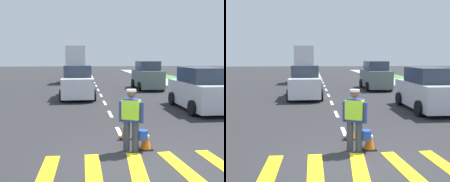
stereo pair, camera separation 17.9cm
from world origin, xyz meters
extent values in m
plane|color=#28282B|center=(0.00, 21.00, 0.00)|extent=(96.00, 96.00, 0.00)
cube|color=#9E9E99|center=(7.20, 10.00, 0.00)|extent=(2.40, 72.00, 0.14)
cube|color=yellow|center=(-2.00, -0.24, 0.01)|extent=(0.41, 1.91, 0.01)
cube|color=yellow|center=(-1.00, -0.24, 0.01)|extent=(0.37, 1.90, 0.01)
cube|color=yellow|center=(0.00, -0.24, 0.01)|extent=(0.53, 1.92, 0.01)
cube|color=yellow|center=(1.00, -0.24, 0.01)|extent=(0.56, 1.93, 0.01)
cube|color=yellow|center=(2.00, -0.24, 0.01)|extent=(0.49, 1.92, 0.01)
cube|color=silver|center=(0.00, 2.70, 0.01)|extent=(0.14, 1.40, 0.01)
cube|color=silver|center=(0.00, 5.70, 0.01)|extent=(0.14, 1.40, 0.01)
cube|color=silver|center=(0.00, 8.70, 0.01)|extent=(0.14, 1.40, 0.01)
cube|color=silver|center=(0.00, 11.70, 0.01)|extent=(0.14, 1.40, 0.01)
cube|color=silver|center=(0.00, 14.70, 0.01)|extent=(0.14, 1.40, 0.01)
cube|color=silver|center=(0.00, 17.70, 0.01)|extent=(0.14, 1.40, 0.01)
cube|color=silver|center=(0.00, 20.70, 0.01)|extent=(0.14, 1.40, 0.01)
cube|color=silver|center=(0.00, 23.70, 0.01)|extent=(0.14, 1.40, 0.01)
cube|color=silver|center=(0.00, 26.70, 0.01)|extent=(0.14, 1.40, 0.01)
cube|color=silver|center=(0.00, 29.70, 0.01)|extent=(0.14, 1.40, 0.01)
cube|color=silver|center=(0.00, 32.70, 0.01)|extent=(0.14, 1.40, 0.01)
cube|color=silver|center=(0.00, 35.70, 0.01)|extent=(0.14, 1.40, 0.01)
cube|color=silver|center=(0.00, 38.70, 0.01)|extent=(0.14, 1.40, 0.01)
cube|color=silver|center=(0.00, 41.70, 0.01)|extent=(0.14, 1.40, 0.01)
cube|color=silver|center=(0.00, 44.70, 0.01)|extent=(0.14, 1.40, 0.01)
cube|color=silver|center=(0.00, 47.70, 0.01)|extent=(0.14, 1.40, 0.01)
cylinder|color=#383D4C|center=(-0.05, 0.92, 0.41)|extent=(0.18, 0.18, 0.82)
cylinder|color=#383D4C|center=(0.17, 0.82, 0.41)|extent=(0.18, 0.18, 0.82)
cube|color=navy|center=(0.06, 0.87, 1.12)|extent=(0.46, 0.39, 0.60)
cube|color=#A5EA33|center=(0.06, 0.87, 1.14)|extent=(0.53, 0.45, 0.51)
cylinder|color=navy|center=(-0.20, 0.99, 1.07)|extent=(0.11, 0.11, 0.55)
cylinder|color=navy|center=(0.31, 0.75, 1.07)|extent=(0.11, 0.11, 0.55)
sphere|color=brown|center=(0.06, 0.87, 1.56)|extent=(0.22, 0.22, 0.22)
cylinder|color=silver|center=(0.06, 0.87, 1.64)|extent=(0.26, 0.26, 0.06)
cylinder|color=#2347B7|center=(0.37, 0.84, 0.45)|extent=(0.26, 0.26, 0.26)
cube|color=black|center=(0.49, 1.00, 0.01)|extent=(0.36, 0.36, 0.03)
cone|color=orange|center=(0.49, 1.00, 0.33)|extent=(0.30, 0.30, 0.60)
cylinder|color=white|center=(0.49, 1.00, 0.36)|extent=(0.20, 0.20, 0.06)
cube|color=black|center=(0.10, 2.02, 0.01)|extent=(0.36, 0.36, 0.03)
cone|color=orange|center=(0.10, 2.02, 0.35)|extent=(0.30, 0.30, 0.64)
cylinder|color=white|center=(0.10, 2.02, 0.38)|extent=(0.20, 0.20, 0.06)
cube|color=#1E4799|center=(-1.81, 21.41, 0.96)|extent=(1.90, 4.60, 1.56)
cube|color=#2D3847|center=(-1.81, 22.21, 2.09)|extent=(1.67, 1.61, 0.70)
cube|color=silver|center=(-1.81, 20.60, 2.64)|extent=(1.80, 2.53, 1.80)
cylinder|color=black|center=(-0.84, 19.98, 0.34)|extent=(0.22, 0.68, 0.68)
cylinder|color=black|center=(-2.78, 19.98, 0.34)|extent=(0.22, 0.68, 0.68)
cylinder|color=black|center=(-0.84, 22.83, 0.34)|extent=(0.22, 0.68, 0.68)
cylinder|color=black|center=(-2.78, 22.83, 0.34)|extent=(0.22, 0.68, 0.68)
cube|color=slate|center=(3.88, 14.97, 0.84)|extent=(1.72, 4.25, 1.31)
cube|color=#2D3847|center=(3.88, 14.86, 1.84)|extent=(1.51, 2.34, 0.70)
cylinder|color=black|center=(3.00, 16.29, 0.34)|extent=(0.22, 0.68, 0.68)
cylinder|color=black|center=(4.75, 16.29, 0.34)|extent=(0.22, 0.68, 0.68)
cylinder|color=black|center=(3.00, 13.65, 0.34)|extent=(0.22, 0.68, 0.68)
cylinder|color=black|center=(4.75, 13.65, 0.34)|extent=(0.22, 0.68, 0.68)
cube|color=silver|center=(-1.47, 10.83, 0.74)|extent=(1.81, 4.34, 1.13)
cube|color=#2D3847|center=(-1.47, 10.94, 1.66)|extent=(1.59, 2.38, 0.70)
cylinder|color=black|center=(-0.54, 9.49, 0.34)|extent=(0.22, 0.68, 0.68)
cylinder|color=black|center=(-2.40, 9.49, 0.34)|extent=(0.22, 0.68, 0.68)
cylinder|color=black|center=(-0.54, 12.18, 0.34)|extent=(0.22, 0.68, 0.68)
cylinder|color=black|center=(-2.40, 12.18, 0.34)|extent=(0.22, 0.68, 0.68)
cube|color=silver|center=(4.32, 6.30, 0.75)|extent=(1.66, 4.33, 1.15)
cube|color=#2D3847|center=(4.32, 6.19, 1.68)|extent=(1.46, 2.38, 0.70)
cylinder|color=black|center=(3.46, 7.64, 0.34)|extent=(0.22, 0.68, 0.68)
cylinder|color=black|center=(5.17, 7.64, 0.34)|extent=(0.22, 0.68, 0.68)
cylinder|color=black|center=(3.46, 4.95, 0.34)|extent=(0.22, 0.68, 0.68)
cube|color=#1E4799|center=(-1.70, 32.00, 0.80)|extent=(1.65, 4.26, 1.25)
cube|color=#2D3847|center=(-1.70, 32.11, 1.78)|extent=(1.46, 2.34, 0.70)
cylinder|color=black|center=(-0.85, 30.68, 0.34)|extent=(0.22, 0.68, 0.68)
cylinder|color=black|center=(-2.55, 30.68, 0.34)|extent=(0.22, 0.68, 0.68)
cylinder|color=black|center=(-0.85, 33.32, 0.34)|extent=(0.22, 0.68, 0.68)
cylinder|color=black|center=(-2.55, 33.32, 0.34)|extent=(0.22, 0.68, 0.68)
camera|label=1|loc=(-1.22, -6.10, 2.51)|focal=43.89mm
camera|label=2|loc=(-1.04, -6.12, 2.51)|focal=43.89mm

